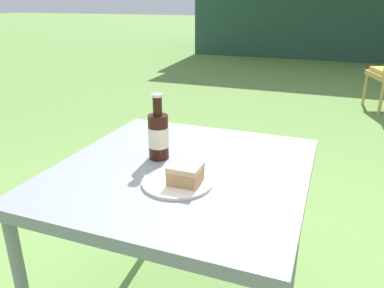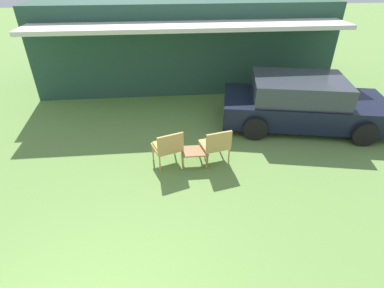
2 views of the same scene
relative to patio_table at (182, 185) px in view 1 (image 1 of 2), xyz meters
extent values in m
cylinder|color=tan|center=(0.85, 4.18, -0.49)|extent=(0.04, 0.04, 0.39)
cylinder|color=tan|center=(1.01, 3.72, -0.49)|extent=(0.04, 0.04, 0.39)
cube|color=gray|center=(0.00, 0.00, 0.05)|extent=(0.85, 0.89, 0.04)
cylinder|color=gray|center=(-0.39, 0.41, -0.33)|extent=(0.04, 0.04, 0.71)
cylinder|color=gray|center=(0.39, 0.41, -0.33)|extent=(0.04, 0.04, 0.71)
cylinder|color=silver|center=(0.03, -0.12, 0.07)|extent=(0.22, 0.22, 0.01)
cube|color=tan|center=(0.06, -0.12, 0.10)|extent=(0.10, 0.09, 0.04)
cube|color=tan|center=(0.06, -0.12, 0.13)|extent=(0.10, 0.09, 0.02)
cylinder|color=black|center=(-0.11, 0.05, 0.15)|extent=(0.07, 0.07, 0.16)
cylinder|color=black|center=(-0.11, 0.05, 0.27)|extent=(0.03, 0.03, 0.07)
cylinder|color=silver|center=(-0.11, 0.05, 0.30)|extent=(0.04, 0.04, 0.01)
cylinder|color=beige|center=(-0.11, 0.05, 0.15)|extent=(0.07, 0.07, 0.07)
cube|color=silver|center=(0.00, -0.12, 0.07)|extent=(0.18, 0.02, 0.01)
camera|label=1|loc=(0.46, -1.09, 0.62)|focal=35.00mm
camera|label=2|loc=(1.20, -1.62, 3.36)|focal=28.00mm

